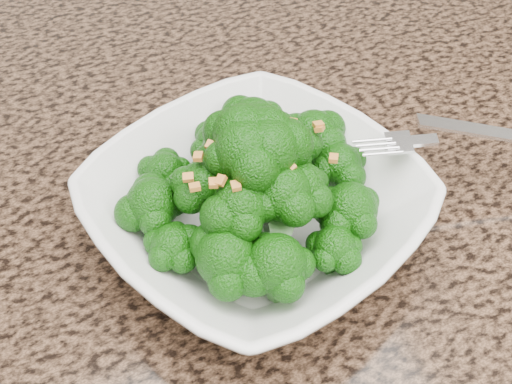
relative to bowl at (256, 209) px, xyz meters
name	(u,v)px	position (x,y,z in m)	size (l,w,h in m)	color
granite_counter	(250,236)	(0.00, 0.01, -0.05)	(1.64, 1.04, 0.03)	brown
bowl	(256,209)	(0.00, 0.00, 0.00)	(0.25, 0.25, 0.06)	white
broccoli_pile	(256,144)	(0.00, 0.00, 0.07)	(0.22, 0.22, 0.08)	#125209
garlic_topping	(256,97)	(0.00, 0.00, 0.11)	(0.13, 0.13, 0.01)	orange
fork	(427,139)	(0.14, -0.01, 0.04)	(0.20, 0.03, 0.01)	silver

